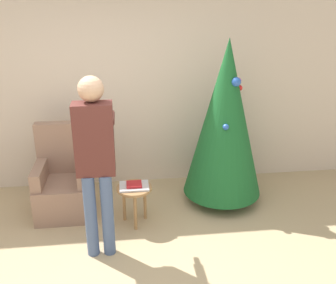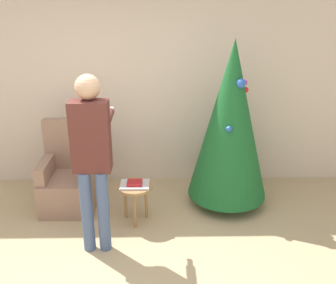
{
  "view_description": "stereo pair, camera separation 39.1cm",
  "coord_description": "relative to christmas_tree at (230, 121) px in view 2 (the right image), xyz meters",
  "views": [
    {
      "loc": [
        0.08,
        -2.75,
        2.52
      ],
      "look_at": [
        0.54,
        1.08,
        1.0
      ],
      "focal_mm": 42.0,
      "sensor_mm": 36.0,
      "label": 1
    },
    {
      "loc": [
        0.47,
        -2.78,
        2.52
      ],
      "look_at": [
        0.54,
        1.08,
        1.0
      ],
      "focal_mm": 42.0,
      "sensor_mm": 36.0,
      "label": 2
    }
  ],
  "objects": [
    {
      "name": "wall_back",
      "position": [
        -1.27,
        0.69,
        0.27
      ],
      "size": [
        8.0,
        0.06,
        2.7
      ],
      "color": "beige",
      "rests_on": "ground_plane"
    },
    {
      "name": "book",
      "position": [
        -1.11,
        -0.4,
        -0.59
      ],
      "size": [
        0.17,
        0.16,
        0.02
      ],
      "color": "#B21E23",
      "rests_on": "laptop"
    },
    {
      "name": "christmas_tree",
      "position": [
        0.0,
        0.0,
        0.0
      ],
      "size": [
        0.95,
        0.95,
        2.02
      ],
      "color": "brown",
      "rests_on": "ground_plane"
    },
    {
      "name": "side_stool",
      "position": [
        -1.11,
        -0.4,
        -0.69
      ],
      "size": [
        0.4,
        0.4,
        0.46
      ],
      "color": "#A37547",
      "rests_on": "ground_plane"
    },
    {
      "name": "laptop",
      "position": [
        -1.11,
        -0.4,
        -0.61
      ],
      "size": [
        0.32,
        0.25,
        0.02
      ],
      "color": "silver",
      "rests_on": "side_stool"
    },
    {
      "name": "armchair",
      "position": [
        -1.93,
        -0.01,
        -0.72
      ],
      "size": [
        0.63,
        0.68,
        1.04
      ],
      "color": "#93705B",
      "rests_on": "ground_plane"
    },
    {
      "name": "person_standing",
      "position": [
        -1.47,
        -0.86,
        0.0
      ],
      "size": [
        0.39,
        0.57,
        1.8
      ],
      "color": "#475B84",
      "rests_on": "ground_plane"
    }
  ]
}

